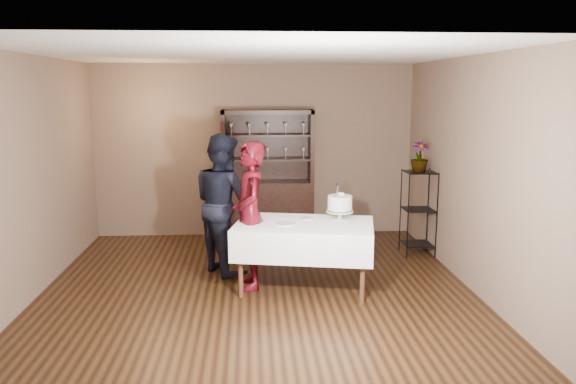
% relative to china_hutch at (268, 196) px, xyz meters
% --- Properties ---
extents(floor, '(5.00, 5.00, 0.00)m').
position_rel_china_hutch_xyz_m(floor, '(-0.20, -2.25, -0.66)').
color(floor, black).
rests_on(floor, ground).
extents(ceiling, '(5.00, 5.00, 0.00)m').
position_rel_china_hutch_xyz_m(ceiling, '(-0.20, -2.25, 2.04)').
color(ceiling, silver).
rests_on(ceiling, back_wall).
extents(back_wall, '(5.00, 0.02, 2.70)m').
position_rel_china_hutch_xyz_m(back_wall, '(-0.20, 0.25, 0.69)').
color(back_wall, brown).
rests_on(back_wall, floor).
extents(wall_left, '(0.02, 5.00, 2.70)m').
position_rel_china_hutch_xyz_m(wall_left, '(-2.70, -2.25, 0.69)').
color(wall_left, brown).
rests_on(wall_left, floor).
extents(wall_right, '(0.02, 5.00, 2.70)m').
position_rel_china_hutch_xyz_m(wall_right, '(2.30, -2.25, 0.69)').
color(wall_right, brown).
rests_on(wall_right, floor).
extents(china_hutch, '(1.40, 0.48, 2.00)m').
position_rel_china_hutch_xyz_m(china_hutch, '(0.00, 0.00, 0.00)').
color(china_hutch, black).
rests_on(china_hutch, floor).
extents(plant_etagere, '(0.42, 0.42, 1.20)m').
position_rel_china_hutch_xyz_m(plant_etagere, '(2.08, -1.05, -0.01)').
color(plant_etagere, black).
rests_on(plant_etagere, floor).
extents(cake_table, '(1.74, 1.26, 0.79)m').
position_rel_china_hutch_xyz_m(cake_table, '(0.35, -2.32, -0.06)').
color(cake_table, white).
rests_on(cake_table, floor).
extents(woman, '(0.51, 0.69, 1.73)m').
position_rel_china_hutch_xyz_m(woman, '(-0.28, -2.21, 0.20)').
color(woman, '#39050B').
rests_on(woman, floor).
extents(man, '(1.03, 1.09, 1.77)m').
position_rel_china_hutch_xyz_m(man, '(-0.61, -1.59, 0.22)').
color(man, black).
rests_on(man, floor).
extents(cake, '(0.35, 0.35, 0.45)m').
position_rel_china_hutch_xyz_m(cake, '(0.79, -2.15, 0.30)').
color(cake, white).
rests_on(cake, cake_table).
extents(plate_near, '(0.24, 0.24, 0.01)m').
position_rel_china_hutch_xyz_m(plate_near, '(0.13, -2.38, 0.13)').
color(plate_near, white).
rests_on(plate_near, cake_table).
extents(plate_far, '(0.20, 0.20, 0.01)m').
position_rel_china_hutch_xyz_m(plate_far, '(0.39, -2.12, 0.13)').
color(plate_far, white).
rests_on(plate_far, cake_table).
extents(potted_plant, '(0.24, 0.24, 0.42)m').
position_rel_china_hutch_xyz_m(potted_plant, '(2.05, -1.10, 0.73)').
color(potted_plant, '#4B7035').
rests_on(potted_plant, plant_etagere).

